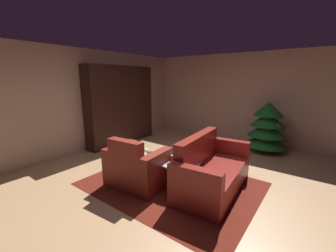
{
  "coord_description": "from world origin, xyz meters",
  "views": [
    {
      "loc": [
        2.14,
        -2.98,
        1.84
      ],
      "look_at": [
        -0.2,
        0.15,
        0.97
      ],
      "focal_mm": 22.75,
      "sensor_mm": 36.0,
      "label": 1
    }
  ],
  "objects_px": {
    "couch_red": "(211,171)",
    "coffee_table": "(179,162)",
    "bookshelf_unit": "(125,106)",
    "book_stack_on_table": "(175,158)",
    "armchair_red": "(137,168)",
    "bottle_on_table": "(178,159)",
    "decorated_tree": "(267,127)"
  },
  "relations": [
    {
      "from": "bookshelf_unit",
      "to": "couch_red",
      "type": "distance_m",
      "value": 3.5
    },
    {
      "from": "book_stack_on_table",
      "to": "couch_red",
      "type": "bearing_deg",
      "value": 27.41
    },
    {
      "from": "bottle_on_table",
      "to": "decorated_tree",
      "type": "bearing_deg",
      "value": 77.21
    },
    {
      "from": "couch_red",
      "to": "bottle_on_table",
      "type": "xyz_separation_m",
      "value": [
        -0.39,
        -0.41,
        0.26
      ]
    },
    {
      "from": "decorated_tree",
      "to": "bottle_on_table",
      "type": "bearing_deg",
      "value": -102.79
    },
    {
      "from": "book_stack_on_table",
      "to": "decorated_tree",
      "type": "distance_m",
      "value": 2.98
    },
    {
      "from": "bookshelf_unit",
      "to": "bottle_on_table",
      "type": "xyz_separation_m",
      "value": [
        2.86,
        -1.47,
        -0.5
      ]
    },
    {
      "from": "book_stack_on_table",
      "to": "bottle_on_table",
      "type": "xyz_separation_m",
      "value": [
        0.15,
        -0.13,
        0.06
      ]
    },
    {
      "from": "bookshelf_unit",
      "to": "book_stack_on_table",
      "type": "height_order",
      "value": "bookshelf_unit"
    },
    {
      "from": "bottle_on_table",
      "to": "armchair_red",
      "type": "bearing_deg",
      "value": -159.72
    },
    {
      "from": "couch_red",
      "to": "armchair_red",
      "type": "bearing_deg",
      "value": -148.39
    },
    {
      "from": "couch_red",
      "to": "bottle_on_table",
      "type": "height_order",
      "value": "couch_red"
    },
    {
      "from": "bookshelf_unit",
      "to": "coffee_table",
      "type": "xyz_separation_m",
      "value": [
        2.75,
        -1.29,
        -0.64
      ]
    },
    {
      "from": "bottle_on_table",
      "to": "decorated_tree",
      "type": "height_order",
      "value": "decorated_tree"
    },
    {
      "from": "bookshelf_unit",
      "to": "coffee_table",
      "type": "bearing_deg",
      "value": -25.22
    },
    {
      "from": "armchair_red",
      "to": "coffee_table",
      "type": "height_order",
      "value": "armchair_red"
    },
    {
      "from": "coffee_table",
      "to": "bottle_on_table",
      "type": "bearing_deg",
      "value": -57.67
    },
    {
      "from": "coffee_table",
      "to": "book_stack_on_table",
      "type": "relative_size",
      "value": 3.69
    },
    {
      "from": "bookshelf_unit",
      "to": "book_stack_on_table",
      "type": "relative_size",
      "value": 10.46
    },
    {
      "from": "decorated_tree",
      "to": "couch_red",
      "type": "bearing_deg",
      "value": -96.36
    },
    {
      "from": "armchair_red",
      "to": "decorated_tree",
      "type": "height_order",
      "value": "decorated_tree"
    },
    {
      "from": "couch_red",
      "to": "coffee_table",
      "type": "height_order",
      "value": "couch_red"
    },
    {
      "from": "bookshelf_unit",
      "to": "bottle_on_table",
      "type": "distance_m",
      "value": 3.26
    },
    {
      "from": "bookshelf_unit",
      "to": "bottle_on_table",
      "type": "relative_size",
      "value": 8.4
    },
    {
      "from": "armchair_red",
      "to": "bottle_on_table",
      "type": "distance_m",
      "value": 0.79
    },
    {
      "from": "armchair_red",
      "to": "decorated_tree",
      "type": "relative_size",
      "value": 0.82
    },
    {
      "from": "bookshelf_unit",
      "to": "armchair_red",
      "type": "height_order",
      "value": "bookshelf_unit"
    },
    {
      "from": "coffee_table",
      "to": "book_stack_on_table",
      "type": "height_order",
      "value": "book_stack_on_table"
    },
    {
      "from": "book_stack_on_table",
      "to": "bookshelf_unit",
      "type": "bearing_deg",
      "value": 153.71
    },
    {
      "from": "bottle_on_table",
      "to": "bookshelf_unit",
      "type": "bearing_deg",
      "value": 152.76
    },
    {
      "from": "bookshelf_unit",
      "to": "bottle_on_table",
      "type": "height_order",
      "value": "bookshelf_unit"
    },
    {
      "from": "bookshelf_unit",
      "to": "decorated_tree",
      "type": "relative_size",
      "value": 1.7
    }
  ]
}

